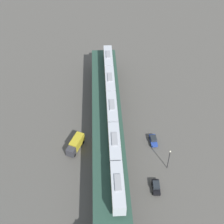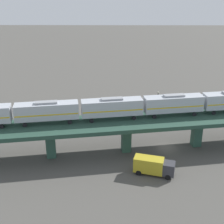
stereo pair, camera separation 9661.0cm
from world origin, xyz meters
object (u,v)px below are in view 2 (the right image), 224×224
Objects in this scene: street_car_black at (186,119)px; subway_train at (112,107)px; delivery_truck at (153,166)px; street_lamp at (158,102)px; street_car_blue at (123,120)px.

subway_train is at bearing -53.96° from street_car_black.
delivery_truck is 25.89m from street_lamp.
street_lamp is (-2.91, -6.89, 3.17)m from street_car_black.
delivery_truck is (21.60, 4.86, 0.82)m from street_car_blue.
delivery_truck is at bearing 12.68° from street_car_blue.
delivery_truck reaches higher than street_car_blue.
delivery_truck is at bearing -8.48° from street_lamp.
subway_train is at bearing -141.49° from delivery_truck.
street_car_blue is 1.02× the size of street_car_black.
street_car_blue is at bearing -65.75° from street_lamp.
street_lamp reaches higher than street_car_blue.
subway_train is 13.53× the size of street_car_black.
street_car_black is (-1.00, 15.55, 0.00)m from street_car_blue.
street_car_black is at bearing 93.66° from street_car_blue.
delivery_truck is at bearing 38.51° from subway_train.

